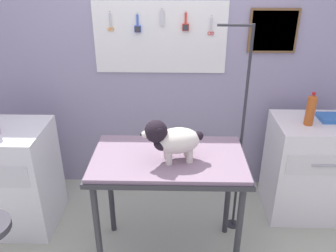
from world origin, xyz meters
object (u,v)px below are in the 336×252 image
Objects in this scene: soda_bottle at (311,110)px; grooming_arm at (240,145)px; grooming_table at (169,168)px; dog at (171,139)px; counter_left at (4,178)px; cabinet_right at (309,168)px.

grooming_arm is at bearing -161.94° from soda_bottle.
dog is (0.02, -0.05, 0.25)m from grooming_table.
grooming_arm reaches higher than counter_left.
dog is 1.47m from cabinet_right.
grooming_table is at bearing -13.99° from counter_left.
dog is 1.23m from soda_bottle.
grooming_arm is at bearing -0.50° from counter_left.
grooming_arm is at bearing -160.96° from cabinet_right.
counter_left is at bearing -175.27° from cabinet_right.
dog is (-0.53, -0.38, 0.24)m from grooming_arm.
grooming_table is 0.64m from grooming_arm.
grooming_arm reaches higher than grooming_table.
grooming_table is at bearing 110.76° from dog.
counter_left is 3.31× the size of soda_bottle.
cabinet_right is (1.20, 0.61, -0.60)m from dog.
grooming_arm is 6.25× the size of soda_bottle.
cabinet_right is at bearing 27.02° from dog.
soda_bottle is at bearing 27.26° from dog.
soda_bottle reaches higher than counter_left.
cabinet_right is (0.67, 0.23, -0.35)m from grooming_arm.
grooming_table is 3.90× the size of soda_bottle.
grooming_arm is 0.64m from soda_bottle.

